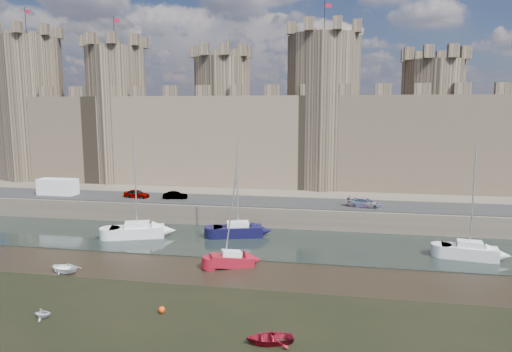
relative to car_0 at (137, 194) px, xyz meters
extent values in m
cube|color=black|center=(22.32, -9.48, -3.06)|extent=(160.00, 12.00, 0.08)
cube|color=#4C443A|center=(22.32, 26.52, -1.85)|extent=(160.00, 60.00, 2.50)
cube|color=black|center=(22.32, 0.52, -0.55)|extent=(160.00, 7.00, 0.10)
cube|color=#42382B|center=(22.32, 14.52, 6.40)|extent=(100.00, 9.00, 14.00)
cylinder|color=#42382B|center=(-25.68, 14.52, 11.40)|extent=(11.00, 11.00, 24.00)
cylinder|color=black|center=(-25.68, 14.52, 25.90)|extent=(0.10, 0.10, 5.00)
cube|color=maroon|center=(-25.18, 14.52, 27.70)|extent=(1.00, 0.03, 0.60)
cylinder|color=#42382B|center=(-9.68, 14.52, 10.40)|extent=(10.00, 10.00, 22.00)
cylinder|color=black|center=(-9.68, 14.52, 23.90)|extent=(0.10, 0.10, 5.00)
cube|color=maroon|center=(-9.18, 14.52, 25.70)|extent=(1.00, 0.03, 0.60)
cylinder|color=#42382B|center=(8.32, 14.52, 9.40)|extent=(9.00, 9.00, 20.00)
cylinder|color=#42382B|center=(24.32, 14.52, 10.90)|extent=(11.00, 11.00, 23.00)
cylinder|color=black|center=(24.32, 14.52, 24.90)|extent=(0.10, 0.10, 5.00)
cube|color=maroon|center=(24.82, 14.52, 26.70)|extent=(1.00, 0.03, 0.60)
cylinder|color=#42382B|center=(40.32, 14.52, 8.90)|extent=(9.00, 9.00, 19.00)
imported|color=gray|center=(0.00, 0.00, 0.00)|extent=(3.62, 1.74, 1.19)
imported|color=gray|center=(5.46, 0.14, -0.06)|extent=(3.41, 1.76, 1.07)
imported|color=gray|center=(30.23, -0.64, 0.01)|extent=(4.39, 2.38, 1.21)
cube|color=white|center=(-11.82, 0.02, 0.57)|extent=(5.39, 2.22, 2.34)
cube|color=silver|center=(4.61, -10.00, -2.41)|extent=(6.41, 4.23, 1.22)
cube|color=silver|center=(4.61, -10.00, -1.52)|extent=(3.05, 2.44, 0.55)
cylinder|color=silver|center=(4.61, -10.00, 3.18)|extent=(0.14, 0.14, 9.96)
cube|color=black|center=(15.82, -7.72, -2.42)|extent=(5.88, 3.56, 1.20)
cube|color=silver|center=(15.82, -7.72, -1.54)|extent=(2.76, 2.11, 0.55)
cylinder|color=silver|center=(15.82, -7.72, 3.10)|extent=(0.14, 0.14, 9.84)
cube|color=silver|center=(39.70, -11.22, -2.42)|extent=(5.34, 2.75, 1.20)
cube|color=silver|center=(39.70, -11.22, -1.55)|extent=(2.45, 1.72, 0.54)
cylinder|color=silver|center=(39.70, -11.22, 3.08)|extent=(0.14, 0.14, 9.80)
cube|color=maroon|center=(17.38, -17.41, -2.58)|extent=(4.33, 3.12, 1.03)
cube|color=silver|center=(17.38, -17.41, -1.83)|extent=(2.09, 1.75, 0.47)
cylinder|color=silver|center=(17.38, -17.41, 2.14)|extent=(0.14, 0.14, 8.42)
imported|color=silver|center=(6.84, -30.19, -2.74)|extent=(1.42, 1.25, 0.71)
imported|color=maroon|center=(22.95, -30.70, -2.79)|extent=(3.51, 2.95, 0.62)
imported|color=white|center=(2.80, -21.48, -2.77)|extent=(3.87, 3.46, 0.66)
sphere|color=red|center=(14.69, -27.86, -2.85)|extent=(0.50, 0.50, 0.50)
camera|label=1|loc=(26.89, -57.10, 11.41)|focal=32.00mm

